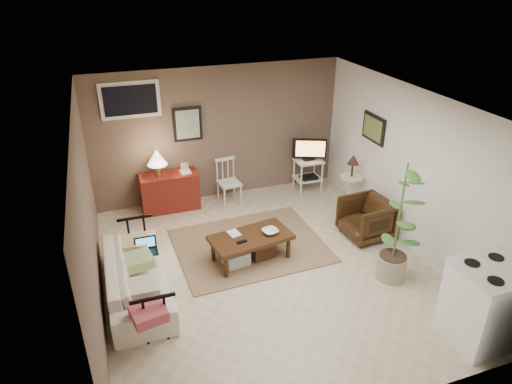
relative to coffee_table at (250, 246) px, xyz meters
name	(u,v)px	position (x,y,z in m)	size (l,w,h in m)	color
floor	(267,268)	(0.16, -0.28, -0.24)	(5.00, 5.00, 0.00)	#C1B293
art_back	(188,124)	(-0.39, 2.20, 1.21)	(0.50, 0.03, 0.60)	black
art_right	(374,128)	(2.38, 0.77, 1.28)	(0.03, 0.60, 0.45)	black
window	(130,100)	(-1.29, 2.20, 1.71)	(0.96, 0.03, 0.60)	silver
rug	(250,245)	(0.11, 0.36, -0.23)	(2.22, 1.78, 0.02)	#82664B
coffee_table	(250,246)	(0.00, 0.00, 0.00)	(1.24, 0.77, 0.44)	#3D2310
sofa	(136,271)	(-1.64, -0.24, 0.13)	(1.91, 0.56, 0.75)	silver
sofa_pillows	(141,274)	(-1.59, -0.46, 0.21)	(0.37, 1.82, 0.13)	beige
sofa_end_rails	(145,272)	(-1.53, -0.24, 0.08)	(0.51, 1.91, 0.64)	black
laptop	(146,247)	(-1.46, 0.09, 0.24)	(0.29, 0.21, 0.20)	black
red_console	(169,188)	(-0.84, 1.98, 0.15)	(1.00, 0.44, 1.15)	maroon
spindle_chair	(229,183)	(0.22, 1.86, 0.14)	(0.41, 0.41, 0.82)	silver
tv_stand	(309,164)	(1.78, 1.84, 0.31)	(0.59, 0.40, 1.04)	silver
side_table	(352,176)	(2.16, 0.93, 0.39)	(0.39, 0.39, 1.03)	silver
armchair	(366,217)	(1.93, 0.03, 0.11)	(0.68, 0.64, 0.70)	#31200D
potted_plant	(399,219)	(1.70, -1.03, 0.69)	(0.44, 0.44, 1.76)	tan
stove	(486,304)	(2.01, -2.34, 0.24)	(0.75, 0.70, 0.98)	white
bowl	(270,226)	(0.30, -0.02, 0.28)	(0.23, 0.06, 0.23)	#3D2310
book_table	(229,229)	(-0.28, 0.12, 0.28)	(0.15, 0.02, 0.21)	#3D2310
book_console	(180,167)	(-0.62, 1.94, 0.54)	(0.18, 0.02, 0.24)	#3D2310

